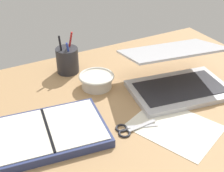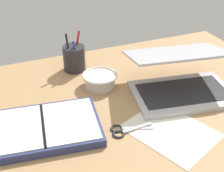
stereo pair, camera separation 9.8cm
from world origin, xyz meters
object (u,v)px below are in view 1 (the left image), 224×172
Objects in this scene: bowl at (97,80)px; pen_cup at (67,60)px; scissors at (128,129)px; planner at (48,133)px; laptop at (177,76)px.

pen_cup reaches higher than bowl.
pen_cup is at bearing 101.80° from scissors.
scissors is at bearing -13.93° from planner.
bowl is 1.00× the size of scissors.
bowl is 0.36× the size of planner.
pen_cup is at bearing 107.44° from bowl.
bowl is (-26.19, 14.71, -2.31)cm from laptop.
pen_cup reaches higher than planner.
laptop is at bearing 32.95° from scissors.
laptop is at bearing -44.79° from pen_cup.
planner is at bearing -143.50° from bowl.
laptop reaches higher than planner.
laptop is at bearing -29.33° from bowl.
planner is (-20.26, -35.21, -3.87)cm from pen_cup.
pen_cup is 44.52cm from scissors.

